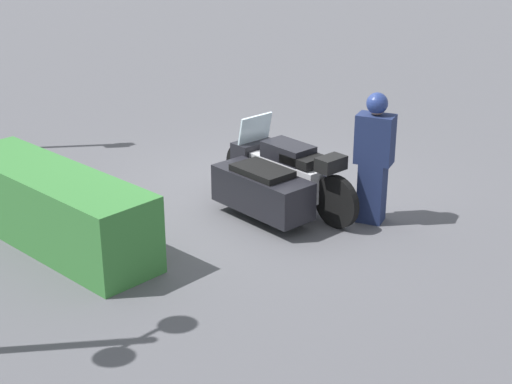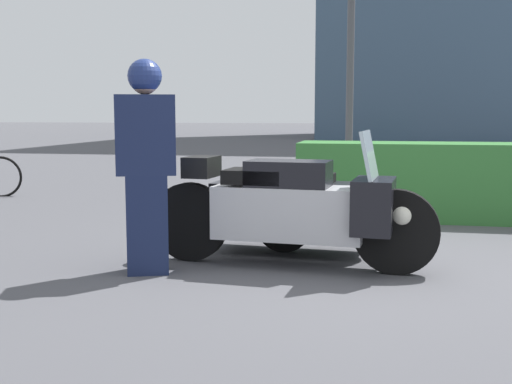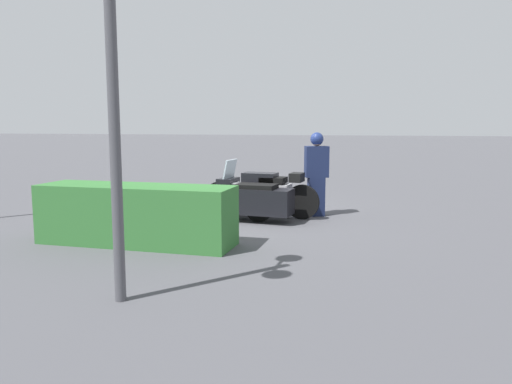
% 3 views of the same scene
% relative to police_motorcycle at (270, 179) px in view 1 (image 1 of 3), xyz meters
% --- Properties ---
extents(ground_plane, '(160.00, 160.00, 0.00)m').
position_rel_police_motorcycle_xyz_m(ground_plane, '(0.51, -0.23, -0.48)').
color(ground_plane, '#4C4C51').
extents(police_motorcycle, '(2.50, 1.28, 1.17)m').
position_rel_police_motorcycle_xyz_m(police_motorcycle, '(0.00, 0.00, 0.00)').
color(police_motorcycle, black).
rests_on(police_motorcycle, ground).
extents(officer_rider, '(0.54, 0.43, 1.75)m').
position_rel_police_motorcycle_xyz_m(officer_rider, '(-1.18, -0.70, 0.44)').
color(officer_rider, '#192347').
rests_on(officer_rider, ground).
extents(hedge_bush_curbside, '(3.17, 0.87, 0.95)m').
position_rel_police_motorcycle_xyz_m(hedge_bush_curbside, '(1.25, 2.56, -0.01)').
color(hedge_bush_curbside, '#337033').
rests_on(hedge_bush_curbside, ground).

